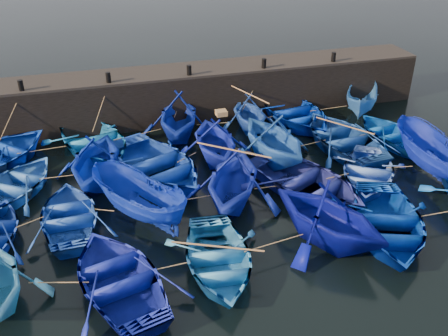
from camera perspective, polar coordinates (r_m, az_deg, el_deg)
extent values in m
plane|color=black|center=(18.61, 2.73, -6.58)|extent=(120.00, 120.00, 0.00)
cube|color=black|center=(26.98, -4.31, 8.42)|extent=(26.00, 2.50, 2.50)
cube|color=black|center=(26.54, -4.41, 11.05)|extent=(26.00, 2.50, 0.12)
cylinder|color=black|center=(25.30, -22.20, 8.74)|extent=(0.24, 0.24, 0.50)
cylinder|color=black|center=(25.14, -13.08, 10.05)|extent=(0.24, 0.24, 0.50)
cylinder|color=black|center=(25.61, -4.01, 11.10)|extent=(0.24, 0.24, 0.50)
cylinder|color=black|center=(26.67, 4.59, 11.84)|extent=(0.24, 0.24, 0.50)
cylinder|color=black|center=(28.27, 12.41, 12.29)|extent=(0.24, 0.24, 0.50)
imported|color=blue|center=(23.97, -14.65, 2.91)|extent=(5.56, 6.60, 1.17)
imported|color=navy|center=(24.60, -5.23, 6.03)|extent=(4.91, 5.35, 2.36)
imported|color=#1B46AF|center=(25.36, 2.90, 6.32)|extent=(3.27, 3.75, 1.91)
imported|color=#002496|center=(26.59, 8.03, 6.32)|extent=(4.84, 6.18, 1.17)
imported|color=#2660AF|center=(28.35, 15.50, 7.56)|extent=(3.72, 4.48, 1.66)
imported|color=#1E51AA|center=(21.82, -22.65, -1.71)|extent=(5.08, 5.45, 0.92)
imported|color=#0723A6|center=(21.18, -14.43, 1.02)|extent=(4.96, 5.37, 2.33)
imported|color=#1037AD|center=(21.49, -7.71, 0.46)|extent=(6.06, 6.93, 1.20)
imported|color=#0E1DA3|center=(22.27, -1.05, 3.34)|extent=(3.84, 4.40, 2.23)
imported|color=blue|center=(22.29, 5.69, 3.52)|extent=(4.73, 5.26, 2.44)
imported|color=navy|center=(24.31, 13.44, 3.44)|extent=(4.46, 5.90, 1.15)
imported|color=#044093|center=(25.70, 18.54, 3.82)|extent=(3.65, 4.70, 0.89)
imported|color=#1943AB|center=(19.19, -17.21, -5.16)|extent=(3.25, 4.46, 0.91)
imported|color=#0A26A2|center=(18.68, -9.82, -3.60)|extent=(4.06, 4.67, 1.76)
imported|color=#0E1E94|center=(19.13, 1.02, -1.17)|extent=(5.54, 5.80, 2.37)
imported|color=navy|center=(20.39, 9.37, -1.53)|extent=(5.95, 6.62, 1.13)
imported|color=blue|center=(21.80, 16.07, -0.46)|extent=(5.18, 5.56, 0.94)
imported|color=#0A1DA2|center=(23.04, 22.72, 1.33)|extent=(1.98, 4.90, 1.87)
imported|color=navy|center=(15.96, -11.90, -12.15)|extent=(4.70, 5.70, 1.03)
imported|color=blue|center=(16.36, -0.74, -10.33)|extent=(3.69, 4.85, 0.94)
imported|color=#010778|center=(17.43, 11.88, -5.25)|extent=(5.60, 5.86, 2.39)
imported|color=#022E93|center=(18.73, 18.19, -5.95)|extent=(5.31, 6.18, 1.08)
cube|color=olive|center=(21.83, -0.31, 6.32)|extent=(0.47, 0.44, 0.22)
cylinder|color=tan|center=(24.01, -19.70, 2.03)|extent=(2.48, 0.23, 0.04)
cylinder|color=tan|center=(24.33, -9.82, 3.80)|extent=(2.36, 0.64, 0.04)
cylinder|color=tan|center=(25.13, -1.10, 5.11)|extent=(1.80, 0.22, 0.04)
cylinder|color=tan|center=(26.04, 5.50, 5.88)|extent=(0.79, 0.26, 0.04)
cylinder|color=tan|center=(27.47, 11.85, 6.67)|extent=(2.20, 0.14, 0.04)
cylinder|color=tan|center=(21.57, -18.49, -0.97)|extent=(1.43, 0.08, 0.04)
cylinder|color=tan|center=(21.46, -10.96, -0.04)|extent=(0.67, 0.14, 0.04)
cylinder|color=tan|center=(21.98, -4.29, 1.22)|extent=(0.98, 0.67, 0.04)
cylinder|color=tan|center=(22.52, 2.29, 2.02)|extent=(0.73, 0.78, 0.04)
cylinder|color=tan|center=(23.40, 9.66, 2.72)|extent=(1.87, 0.35, 0.04)
cylinder|color=tan|center=(24.96, 16.07, 3.72)|extent=(0.82, 0.06, 0.04)
cylinder|color=tan|center=(19.11, -21.28, -5.78)|extent=(0.92, 0.44, 0.04)
cylinder|color=tan|center=(18.96, -13.52, -4.69)|extent=(0.69, 0.35, 0.04)
cylinder|color=tan|center=(19.08, -4.28, -3.61)|extent=(1.87, 0.07, 0.04)
cylinder|color=tan|center=(19.87, 5.28, -2.16)|extent=(1.28, 0.10, 0.04)
cylinder|color=tan|center=(21.04, 12.84, -0.90)|extent=(1.07, 0.16, 0.04)
cylinder|color=tan|center=(22.45, 19.42, 0.12)|extent=(1.13, 0.23, 0.04)
cylinder|color=tan|center=(16.20, -18.37, -12.32)|extent=(1.76, 0.51, 0.04)
cylinder|color=tan|center=(16.05, -6.24, -11.13)|extent=(1.35, 0.11, 0.04)
cylinder|color=tan|center=(16.95, 5.76, -8.52)|extent=(2.23, 0.38, 0.04)
cylinder|color=tan|center=(18.23, 15.02, -6.44)|extent=(0.50, 0.22, 0.04)
cylinder|color=tan|center=(19.94, 23.56, -4.72)|extent=(2.61, 0.06, 0.04)
cylinder|color=tan|center=(25.25, -23.27, 5.30)|extent=(1.42, 1.11, 2.09)
cylinder|color=tan|center=(25.07, -13.90, 6.73)|extent=(1.14, 0.92, 2.09)
cylinder|color=tan|center=(25.74, -4.83, 8.12)|extent=(0.98, 0.32, 2.09)
cylinder|color=tan|center=(26.58, 3.34, 8.89)|extent=(1.39, 0.50, 2.09)
cylinder|color=tan|center=(27.11, 5.88, 9.21)|extent=(1.27, 0.27, 2.09)
cylinder|color=tan|center=(28.81, 13.38, 9.80)|extent=(1.27, 0.17, 2.09)
cylinder|color=#99724C|center=(24.99, 2.96, 8.40)|extent=(1.08, 2.84, 0.06)
cylinder|color=#99724C|center=(24.06, 13.61, 4.73)|extent=(1.77, 2.49, 0.06)
cylinder|color=#99724C|center=(18.53, 1.05, 2.07)|extent=(2.34, 1.97, 0.06)
cylinder|color=#99724C|center=(16.04, -0.75, -8.96)|extent=(2.74, 1.32, 0.06)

